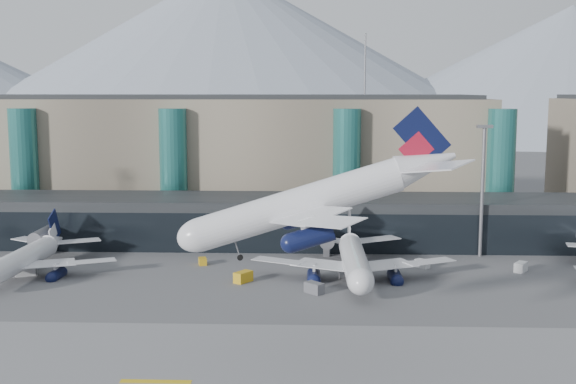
{
  "coord_description": "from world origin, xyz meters",
  "views": [
    {
      "loc": [
        -2.53,
        -90.89,
        32.23
      ],
      "look_at": [
        -6.94,
        32.0,
        14.76
      ],
      "focal_mm": 45.0,
      "sensor_mm": 36.0,
      "label": 1
    }
  ],
  "objects_px": {
    "veh_b": "(203,261)",
    "veh_d": "(521,267)",
    "lightmast_mid": "(483,183)",
    "jet_parked_mid": "(353,250)",
    "veh_c": "(314,288)",
    "veh_a": "(26,270)",
    "veh_g": "(422,264)",
    "hero_jet": "(326,190)",
    "veh_h": "(243,277)",
    "jet_parked_left": "(29,250)"
  },
  "relations": [
    {
      "from": "jet_parked_left",
      "to": "veh_b",
      "type": "relative_size",
      "value": 14.93
    },
    {
      "from": "hero_jet",
      "to": "veh_a",
      "type": "distance_m",
      "value": 67.24
    },
    {
      "from": "veh_a",
      "to": "veh_d",
      "type": "xyz_separation_m",
      "value": [
        87.35,
        5.68,
        -0.17
      ]
    },
    {
      "from": "hero_jet",
      "to": "veh_h",
      "type": "distance_m",
      "value": 42.45
    },
    {
      "from": "lightmast_mid",
      "to": "jet_parked_mid",
      "type": "bearing_deg",
      "value": -148.77
    },
    {
      "from": "veh_h",
      "to": "lightmast_mid",
      "type": "bearing_deg",
      "value": -29.7
    },
    {
      "from": "lightmast_mid",
      "to": "jet_parked_left",
      "type": "bearing_deg",
      "value": -169.32
    },
    {
      "from": "jet_parked_mid",
      "to": "veh_b",
      "type": "bearing_deg",
      "value": 75.51
    },
    {
      "from": "veh_a",
      "to": "lightmast_mid",
      "type": "bearing_deg",
      "value": -13.5
    },
    {
      "from": "lightmast_mid",
      "to": "veh_b",
      "type": "relative_size",
      "value": 11.48
    },
    {
      "from": "veh_a",
      "to": "veh_g",
      "type": "height_order",
      "value": "veh_a"
    },
    {
      "from": "lightmast_mid",
      "to": "veh_b",
      "type": "distance_m",
      "value": 55.55
    },
    {
      "from": "veh_c",
      "to": "veh_g",
      "type": "xyz_separation_m",
      "value": [
        19.73,
        17.43,
        -0.13
      ]
    },
    {
      "from": "veh_a",
      "to": "veh_h",
      "type": "distance_m",
      "value": 38.58
    },
    {
      "from": "lightmast_mid",
      "to": "jet_parked_mid",
      "type": "xyz_separation_m",
      "value": [
        -25.53,
        -15.48,
        -9.87
      ]
    },
    {
      "from": "jet_parked_mid",
      "to": "veh_a",
      "type": "height_order",
      "value": "jet_parked_mid"
    },
    {
      "from": "lightmast_mid",
      "to": "hero_jet",
      "type": "height_order",
      "value": "hero_jet"
    },
    {
      "from": "veh_g",
      "to": "hero_jet",
      "type": "bearing_deg",
      "value": -65.74
    },
    {
      "from": "jet_parked_mid",
      "to": "veh_d",
      "type": "bearing_deg",
      "value": -84.09
    },
    {
      "from": "veh_h",
      "to": "veh_g",
      "type": "bearing_deg",
      "value": -35.46
    },
    {
      "from": "lightmast_mid",
      "to": "veh_a",
      "type": "xyz_separation_m",
      "value": [
        -82.8,
        -17.64,
        -13.39
      ]
    },
    {
      "from": "jet_parked_mid",
      "to": "veh_c",
      "type": "relative_size",
      "value": 11.88
    },
    {
      "from": "jet_parked_left",
      "to": "lightmast_mid",
      "type": "bearing_deg",
      "value": -76.64
    },
    {
      "from": "lightmast_mid",
      "to": "veh_a",
      "type": "distance_m",
      "value": 85.71
    },
    {
      "from": "jet_parked_left",
      "to": "veh_h",
      "type": "relative_size",
      "value": 10.16
    },
    {
      "from": "lightmast_mid",
      "to": "veh_h",
      "type": "bearing_deg",
      "value": -154.96
    },
    {
      "from": "jet_parked_mid",
      "to": "veh_c",
      "type": "height_order",
      "value": "jet_parked_mid"
    },
    {
      "from": "veh_g",
      "to": "veh_c",
      "type": "bearing_deg",
      "value": -92.5
    },
    {
      "from": "veh_g",
      "to": "veh_b",
      "type": "bearing_deg",
      "value": -135.18
    },
    {
      "from": "veh_b",
      "to": "veh_d",
      "type": "height_order",
      "value": "veh_d"
    },
    {
      "from": "lightmast_mid",
      "to": "veh_d",
      "type": "relative_size",
      "value": 8.55
    },
    {
      "from": "hero_jet",
      "to": "veh_b",
      "type": "distance_m",
      "value": 55.73
    },
    {
      "from": "jet_parked_left",
      "to": "jet_parked_mid",
      "type": "xyz_separation_m",
      "value": [
        57.42,
        0.17,
        0.5
      ]
    },
    {
      "from": "hero_jet",
      "to": "veh_a",
      "type": "height_order",
      "value": "hero_jet"
    },
    {
      "from": "veh_h",
      "to": "jet_parked_left",
      "type": "bearing_deg",
      "value": 117.78
    },
    {
      "from": "veh_c",
      "to": "veh_h",
      "type": "height_order",
      "value": "veh_h"
    },
    {
      "from": "veh_b",
      "to": "veh_c",
      "type": "bearing_deg",
      "value": -146.37
    },
    {
      "from": "hero_jet",
      "to": "jet_parked_left",
      "type": "bearing_deg",
      "value": 138.78
    },
    {
      "from": "jet_parked_left",
      "to": "veh_b",
      "type": "bearing_deg",
      "value": -74.31
    },
    {
      "from": "veh_a",
      "to": "jet_parked_mid",
      "type": "bearing_deg",
      "value": -23.37
    },
    {
      "from": "veh_a",
      "to": "hero_jet",
      "type": "bearing_deg",
      "value": -62.02
    },
    {
      "from": "lightmast_mid",
      "to": "veh_h",
      "type": "xyz_separation_m",
      "value": [
        -44.35,
        -20.72,
        -13.51
      ]
    },
    {
      "from": "hero_jet",
      "to": "jet_parked_left",
      "type": "distance_m",
      "value": 67.7
    },
    {
      "from": "veh_b",
      "to": "veh_d",
      "type": "distance_m",
      "value": 57.74
    },
    {
      "from": "lightmast_mid",
      "to": "veh_g",
      "type": "xyz_separation_m",
      "value": [
        -12.61,
        -9.62,
        -13.67
      ]
    },
    {
      "from": "jet_parked_left",
      "to": "veh_h",
      "type": "xyz_separation_m",
      "value": [
        38.61,
        -5.07,
        -3.15
      ]
    },
    {
      "from": "hero_jet",
      "to": "lightmast_mid",
      "type": "bearing_deg",
      "value": 57.49
    },
    {
      "from": "jet_parked_mid",
      "to": "veh_c",
      "type": "xyz_separation_m",
      "value": [
        -6.81,
        -11.56,
        -3.68
      ]
    },
    {
      "from": "veh_a",
      "to": "veh_g",
      "type": "bearing_deg",
      "value": -19.01
    },
    {
      "from": "veh_c",
      "to": "veh_g",
      "type": "bearing_deg",
      "value": 86.11
    }
  ]
}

